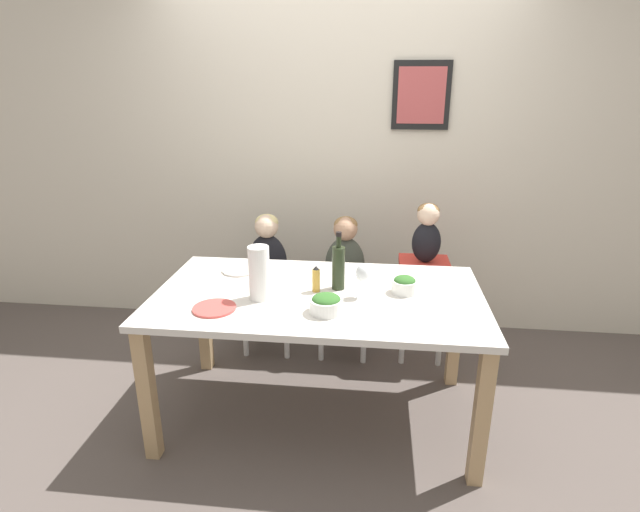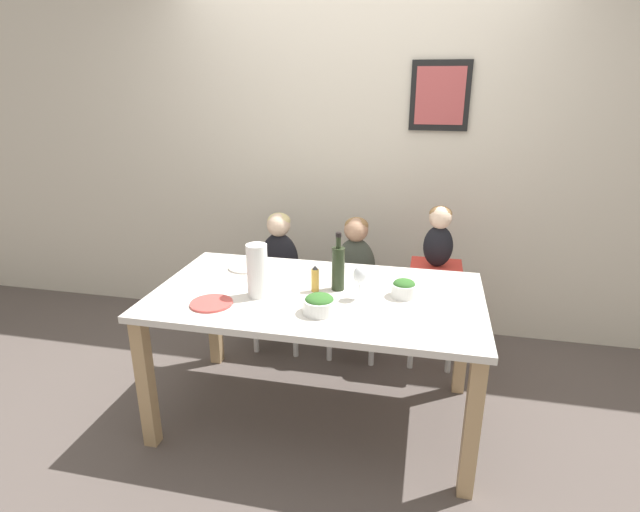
% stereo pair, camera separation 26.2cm
% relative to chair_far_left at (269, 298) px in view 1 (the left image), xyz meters
% --- Properties ---
extents(ground_plane, '(14.00, 14.00, 0.00)m').
position_rel_chair_far_left_xyz_m(ground_plane, '(0.43, -0.74, -0.38)').
color(ground_plane, '#564C47').
extents(wall_back, '(10.00, 0.09, 2.70)m').
position_rel_chair_far_left_xyz_m(wall_back, '(0.43, 0.51, 0.97)').
color(wall_back, beige).
rests_on(wall_back, ground_plane).
extents(dining_table, '(1.71, 0.96, 0.76)m').
position_rel_chair_far_left_xyz_m(dining_table, '(0.43, -0.74, 0.29)').
color(dining_table, silver).
rests_on(dining_table, ground_plane).
extents(chair_far_left, '(0.38, 0.39, 0.46)m').
position_rel_chair_far_left_xyz_m(chair_far_left, '(0.00, 0.00, 0.00)').
color(chair_far_left, silver).
rests_on(chair_far_left, ground_plane).
extents(chair_far_center, '(0.38, 0.39, 0.46)m').
position_rel_chair_far_left_xyz_m(chair_far_center, '(0.52, 0.00, 0.00)').
color(chair_far_center, silver).
rests_on(chair_far_center, ground_plane).
extents(chair_right_highchair, '(0.33, 0.33, 0.69)m').
position_rel_chair_far_left_xyz_m(chair_right_highchair, '(1.05, 0.00, 0.15)').
color(chair_right_highchair, silver).
rests_on(chair_right_highchair, ground_plane).
extents(person_child_left, '(0.26, 0.16, 0.52)m').
position_rel_chair_far_left_xyz_m(person_child_left, '(0.00, 0.00, 0.34)').
color(person_child_left, black).
rests_on(person_child_left, chair_far_left).
extents(person_child_center, '(0.26, 0.16, 0.52)m').
position_rel_chair_far_left_xyz_m(person_child_center, '(0.52, 0.00, 0.34)').
color(person_child_center, '#3D4238').
rests_on(person_child_center, chair_far_center).
extents(person_baby_right, '(0.18, 0.15, 0.39)m').
position_rel_chair_far_left_xyz_m(person_baby_right, '(1.05, 0.00, 0.53)').
color(person_baby_right, black).
rests_on(person_baby_right, chair_right_highchair).
extents(wine_bottle, '(0.07, 0.07, 0.31)m').
position_rel_chair_far_left_xyz_m(wine_bottle, '(0.53, -0.67, 0.51)').
color(wine_bottle, '#232D19').
rests_on(wine_bottle, dining_table).
extents(paper_towel_roll, '(0.11, 0.11, 0.28)m').
position_rel_chair_far_left_xyz_m(paper_towel_roll, '(0.15, -0.84, 0.52)').
color(paper_towel_roll, white).
rests_on(paper_towel_roll, dining_table).
extents(wine_glass_near, '(0.07, 0.07, 0.18)m').
position_rel_chair_far_left_xyz_m(wine_glass_near, '(0.66, -0.77, 0.51)').
color(wine_glass_near, white).
rests_on(wine_glass_near, dining_table).
extents(salad_bowl_large, '(0.16, 0.16, 0.09)m').
position_rel_chair_far_left_xyz_m(salad_bowl_large, '(0.50, -0.97, 0.43)').
color(salad_bowl_large, white).
rests_on(salad_bowl_large, dining_table).
extents(salad_bowl_small, '(0.13, 0.13, 0.09)m').
position_rel_chair_far_left_xyz_m(salad_bowl_small, '(0.88, -0.69, 0.43)').
color(salad_bowl_small, white).
rests_on(salad_bowl_small, dining_table).
extents(dinner_plate_front_left, '(0.21, 0.21, 0.01)m').
position_rel_chair_far_left_xyz_m(dinner_plate_front_left, '(-0.05, -0.99, 0.39)').
color(dinner_plate_front_left, '#D14C47').
rests_on(dinner_plate_front_left, dining_table).
extents(dinner_plate_back_left, '(0.21, 0.21, 0.01)m').
position_rel_chair_far_left_xyz_m(dinner_plate_back_left, '(-0.06, -0.47, 0.39)').
color(dinner_plate_back_left, silver).
rests_on(dinner_plate_back_left, dining_table).
extents(condiment_bottle_hot_sauce, '(0.04, 0.04, 0.14)m').
position_rel_chair_far_left_xyz_m(condiment_bottle_hot_sauce, '(0.42, -0.72, 0.45)').
color(condiment_bottle_hot_sauce, '#BC8E33').
rests_on(condiment_bottle_hot_sauce, dining_table).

